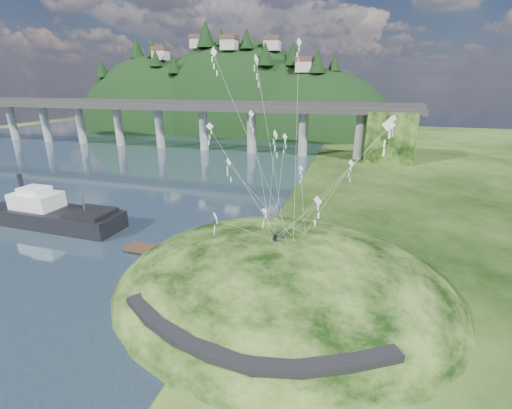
# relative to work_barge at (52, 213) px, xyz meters

# --- Properties ---
(ground) EXTENTS (320.00, 320.00, 0.00)m
(ground) POSITION_rel_work_barge_xyz_m (27.59, -7.81, -1.83)
(ground) COLOR black
(ground) RESTS_ON ground
(grass_hill) EXTENTS (36.00, 32.00, 13.00)m
(grass_hill) POSITION_rel_work_barge_xyz_m (35.59, -5.81, -3.33)
(grass_hill) COLOR black
(grass_hill) RESTS_ON ground
(footpath) EXTENTS (22.29, 5.84, 0.83)m
(footpath) POSITION_rel_work_barge_xyz_m (35.05, -17.56, 0.25)
(footpath) COLOR black
(footpath) RESTS_ON ground
(bridge) EXTENTS (160.00, 11.00, 15.00)m
(bridge) POSITION_rel_work_barge_xyz_m (1.13, 62.25, 7.87)
(bridge) COLOR #2D2B2B
(bridge) RESTS_ON ground
(far_ridge) EXTENTS (153.00, 70.00, 94.50)m
(far_ridge) POSITION_rel_work_barge_xyz_m (-15.99, 114.36, -9.27)
(far_ridge) COLOR black
(far_ridge) RESTS_ON ground
(work_barge) EXTENTS (21.03, 6.11, 7.32)m
(work_barge) POSITION_rel_work_barge_xyz_m (0.00, 0.00, 0.00)
(work_barge) COLOR black
(work_barge) RESTS_ON ground
(wooden_dock) EXTENTS (14.06, 2.52, 1.00)m
(wooden_dock) POSITION_rel_work_barge_xyz_m (22.37, -3.75, -1.39)
(wooden_dock) COLOR #372316
(wooden_dock) RESTS_ON ground
(kite_flyers) EXTENTS (1.36, 1.67, 1.64)m
(kite_flyers) POSITION_rel_work_barge_xyz_m (35.05, -6.03, 3.96)
(kite_flyers) COLOR #23232F
(kite_flyers) RESTS_ON ground
(kite_swarm) EXTENTS (17.90, 17.35, 18.20)m
(kite_swarm) POSITION_rel_work_barge_xyz_m (35.32, -5.11, 13.07)
(kite_swarm) COLOR white
(kite_swarm) RESTS_ON ground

